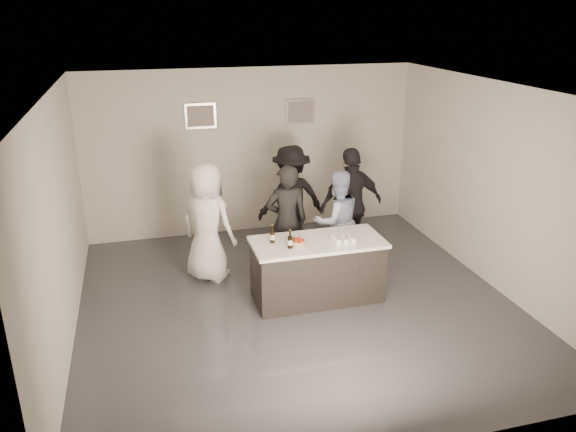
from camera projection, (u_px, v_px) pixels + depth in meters
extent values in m
plane|color=#3D3D42|center=(297.00, 303.00, 8.01)|extent=(6.00, 6.00, 0.00)
plane|color=white|center=(299.00, 90.00, 6.96)|extent=(6.00, 6.00, 0.00)
cube|color=beige|center=(252.00, 152.00, 10.20)|extent=(6.00, 0.04, 3.00)
cube|color=beige|center=(396.00, 316.00, 4.77)|extent=(6.00, 0.04, 3.00)
cube|color=beige|center=(59.00, 226.00, 6.75)|extent=(0.04, 6.00, 3.00)
cube|color=beige|center=(494.00, 186.00, 8.22)|extent=(0.04, 6.00, 3.00)
cube|color=#B2B2B7|center=(200.00, 116.00, 9.70)|extent=(0.54, 0.04, 0.44)
cube|color=#B2B2B7|center=(300.00, 111.00, 10.15)|extent=(0.54, 0.04, 0.44)
cube|color=white|center=(317.00, 270.00, 8.01)|extent=(1.86, 0.86, 0.90)
cylinder|color=#E25A17|center=(298.00, 243.00, 7.66)|extent=(0.19, 0.19, 0.07)
cylinder|color=black|center=(272.00, 234.00, 7.74)|extent=(0.07, 0.07, 0.26)
cylinder|color=black|center=(290.00, 239.00, 7.56)|extent=(0.07, 0.07, 0.26)
cube|color=orange|center=(343.00, 238.00, 7.82)|extent=(0.30, 0.30, 0.08)
cube|color=pink|center=(302.00, 252.00, 7.47)|extent=(0.24, 0.08, 0.01)
imported|color=black|center=(287.00, 221.00, 8.59)|extent=(0.68, 0.47, 1.78)
imported|color=#9EAECF|center=(336.00, 221.00, 8.79)|extent=(0.87, 0.72, 1.64)
imported|color=white|center=(207.00, 223.00, 8.46)|extent=(1.05, 1.04, 1.83)
imported|color=black|center=(351.00, 205.00, 9.13)|extent=(1.16, 0.61, 1.89)
imported|color=black|center=(291.00, 198.00, 9.60)|extent=(1.26, 0.85, 1.81)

